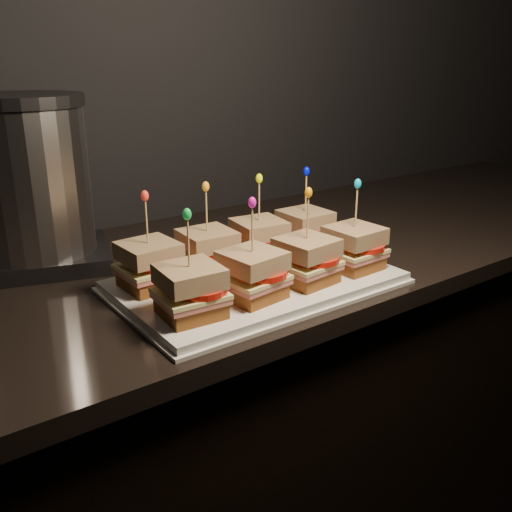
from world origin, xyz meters
TOP-DOWN VIEW (x-y plane):
  - wall_back at (0.00, 2.00)m, footprint 4.00×0.04m
  - cabinet at (0.11, 1.69)m, footprint 2.31×0.61m
  - granite_slab at (0.11, 1.69)m, footprint 2.35×0.65m
  - platter at (-0.07, 1.53)m, footprint 0.45×0.28m
  - platter_rim at (-0.07, 1.53)m, footprint 0.46×0.29m
  - sandwich_0_bread_bot at (-0.23, 1.60)m, footprint 0.09×0.09m
  - sandwich_0_ham at (-0.23, 1.60)m, footprint 0.09×0.09m
  - sandwich_0_cheese at (-0.23, 1.60)m, footprint 0.10×0.09m
  - sandwich_0_tomato at (-0.22, 1.59)m, footprint 0.08×0.08m
  - sandwich_0_bread_top at (-0.23, 1.60)m, footprint 0.09×0.09m
  - sandwich_0_pick at (-0.23, 1.60)m, footprint 0.00×0.00m
  - sandwich_0_frill at (-0.23, 1.60)m, footprint 0.01×0.01m
  - sandwich_1_bread_bot at (-0.12, 1.60)m, footprint 0.09×0.09m
  - sandwich_1_ham at (-0.12, 1.60)m, footprint 0.09×0.09m
  - sandwich_1_cheese at (-0.12, 1.60)m, footprint 0.10×0.09m
  - sandwich_1_tomato at (-0.11, 1.59)m, footprint 0.08×0.08m
  - sandwich_1_bread_top at (-0.12, 1.60)m, footprint 0.09×0.09m
  - sandwich_1_pick at (-0.12, 1.60)m, footprint 0.00×0.00m
  - sandwich_1_frill at (-0.12, 1.60)m, footprint 0.01×0.01m
  - sandwich_2_bread_bot at (-0.02, 1.60)m, footprint 0.09×0.09m
  - sandwich_2_ham at (-0.02, 1.60)m, footprint 0.10×0.10m
  - sandwich_2_cheese at (-0.02, 1.60)m, footprint 0.10×0.10m
  - sandwich_2_tomato at (-0.00, 1.59)m, footprint 0.08×0.08m
  - sandwich_2_bread_top at (-0.02, 1.60)m, footprint 0.09×0.09m
  - sandwich_2_pick at (-0.02, 1.60)m, footprint 0.00×0.00m
  - sandwich_2_frill at (-0.02, 1.60)m, footprint 0.01×0.01m
  - sandwich_3_bread_bot at (0.09, 1.60)m, footprint 0.08×0.08m
  - sandwich_3_ham at (0.09, 1.60)m, footprint 0.09×0.09m
  - sandwich_3_cheese at (0.09, 1.60)m, footprint 0.09×0.09m
  - sandwich_3_tomato at (0.10, 1.59)m, footprint 0.08×0.08m
  - sandwich_3_bread_top at (0.09, 1.60)m, footprint 0.08×0.08m
  - sandwich_3_pick at (0.09, 1.60)m, footprint 0.00×0.00m
  - sandwich_3_frill at (0.09, 1.60)m, footprint 0.01×0.01m
  - sandwich_4_bread_bot at (-0.23, 1.47)m, footprint 0.09×0.09m
  - sandwich_4_ham at (-0.23, 1.47)m, footprint 0.10×0.09m
  - sandwich_4_cheese at (-0.23, 1.47)m, footprint 0.10×0.09m
  - sandwich_4_tomato at (-0.22, 1.46)m, footprint 0.08×0.08m
  - sandwich_4_bread_top at (-0.23, 1.47)m, footprint 0.09×0.09m
  - sandwich_4_pick at (-0.23, 1.47)m, footprint 0.00×0.00m
  - sandwich_4_frill at (-0.23, 1.47)m, footprint 0.01×0.01m
  - sandwich_5_bread_bot at (-0.12, 1.47)m, footprint 0.09×0.09m
  - sandwich_5_ham at (-0.12, 1.47)m, footprint 0.10×0.10m
  - sandwich_5_cheese at (-0.12, 1.47)m, footprint 0.10×0.10m
  - sandwich_5_tomato at (-0.11, 1.46)m, footprint 0.08×0.08m
  - sandwich_5_bread_top at (-0.12, 1.47)m, footprint 0.09×0.09m
  - sandwich_5_pick at (-0.12, 1.47)m, footprint 0.00×0.00m
  - sandwich_5_frill at (-0.12, 1.47)m, footprint 0.01×0.01m
  - sandwich_6_bread_bot at (-0.02, 1.47)m, footprint 0.09×0.09m
  - sandwich_6_ham at (-0.02, 1.47)m, footprint 0.10×0.09m
  - sandwich_6_cheese at (-0.02, 1.47)m, footprint 0.10×0.10m
  - sandwich_6_tomato at (-0.00, 1.46)m, footprint 0.08×0.08m
  - sandwich_6_bread_top at (-0.02, 1.47)m, footprint 0.09×0.09m
  - sandwich_6_pick at (-0.02, 1.47)m, footprint 0.00×0.00m
  - sandwich_6_frill at (-0.02, 1.47)m, footprint 0.01×0.01m
  - sandwich_7_bread_bot at (0.09, 1.47)m, footprint 0.08×0.08m
  - sandwich_7_ham at (0.09, 1.47)m, footprint 0.09×0.09m
  - sandwich_7_cheese at (0.09, 1.47)m, footprint 0.09×0.09m
  - sandwich_7_tomato at (0.10, 1.46)m, footprint 0.08×0.08m
  - sandwich_7_bread_top at (0.09, 1.47)m, footprint 0.09×0.09m
  - sandwich_7_pick at (0.09, 1.47)m, footprint 0.00×0.00m
  - sandwich_7_frill at (0.09, 1.47)m, footprint 0.01×0.01m
  - appliance_base at (-0.33, 1.85)m, footprint 0.28×0.26m
  - appliance_body at (-0.33, 1.85)m, footprint 0.20×0.20m
  - appliance_lid at (-0.33, 1.85)m, footprint 0.21×0.21m
  - appliance at (-0.33, 1.85)m, footprint 0.24×0.20m

SIDE VIEW (x-z plane):
  - cabinet at x=0.11m, z-range 0.00..0.89m
  - granite_slab at x=0.11m, z-range 0.89..0.93m
  - platter_rim at x=-0.07m, z-range 0.93..0.93m
  - platter at x=-0.07m, z-range 0.93..0.94m
  - appliance_base at x=-0.33m, z-range 0.93..0.96m
  - sandwich_0_bread_bot at x=-0.23m, z-range 0.94..0.97m
  - sandwich_1_bread_bot at x=-0.12m, z-range 0.94..0.97m
  - sandwich_2_bread_bot at x=-0.02m, z-range 0.94..0.97m
  - sandwich_3_bread_bot at x=0.09m, z-range 0.94..0.97m
  - sandwich_4_bread_bot at x=-0.23m, z-range 0.94..0.97m
  - sandwich_5_bread_bot at x=-0.12m, z-range 0.94..0.97m
  - sandwich_6_bread_bot at x=-0.02m, z-range 0.94..0.97m
  - sandwich_7_bread_bot at x=0.09m, z-range 0.94..0.97m
  - sandwich_0_ham at x=-0.23m, z-range 0.97..0.97m
  - sandwich_1_ham at x=-0.12m, z-range 0.97..0.97m
  - sandwich_2_ham at x=-0.02m, z-range 0.97..0.97m
  - sandwich_3_ham at x=0.09m, z-range 0.97..0.97m
  - sandwich_4_ham at x=-0.23m, z-range 0.97..0.97m
  - sandwich_5_ham at x=-0.12m, z-range 0.97..0.97m
  - sandwich_6_ham at x=-0.02m, z-range 0.97..0.97m
  - sandwich_7_ham at x=0.09m, z-range 0.97..0.97m
  - sandwich_0_cheese at x=-0.23m, z-range 0.97..0.98m
  - sandwich_1_cheese at x=-0.12m, z-range 0.97..0.98m
  - sandwich_2_cheese at x=-0.02m, z-range 0.97..0.98m
  - sandwich_3_cheese at x=0.09m, z-range 0.97..0.98m
  - sandwich_4_cheese at x=-0.23m, z-range 0.97..0.98m
  - sandwich_5_cheese at x=-0.12m, z-range 0.97..0.98m
  - sandwich_6_cheese at x=-0.02m, z-range 0.97..0.98m
  - sandwich_7_cheese at x=0.09m, z-range 0.97..0.98m
  - sandwich_0_tomato at x=-0.22m, z-range 0.98..0.99m
  - sandwich_1_tomato at x=-0.11m, z-range 0.98..0.99m
  - sandwich_2_tomato at x=0.00m, z-range 0.98..0.99m
  - sandwich_3_tomato at x=0.10m, z-range 0.98..0.99m
  - sandwich_4_tomato at x=-0.22m, z-range 0.98..0.99m
  - sandwich_5_tomato at x=-0.11m, z-range 0.98..0.99m
  - sandwich_6_tomato at x=0.00m, z-range 0.98..0.99m
  - sandwich_7_tomato at x=0.10m, z-range 0.98..0.99m
  - sandwich_0_bread_top at x=-0.23m, z-range 0.99..1.02m
  - sandwich_1_bread_top at x=-0.12m, z-range 0.99..1.02m
  - sandwich_2_bread_top at x=-0.02m, z-range 0.99..1.02m
  - sandwich_3_bread_top at x=0.09m, z-range 0.99..1.02m
  - sandwich_4_bread_top at x=-0.23m, z-range 0.99..1.02m
  - sandwich_5_bread_top at x=-0.12m, z-range 0.99..1.02m
  - sandwich_6_bread_top at x=-0.02m, z-range 0.99..1.02m
  - sandwich_7_bread_top at x=0.09m, z-range 0.99..1.02m
  - sandwich_0_pick at x=-0.23m, z-range 1.00..1.09m
  - sandwich_1_pick at x=-0.12m, z-range 1.00..1.09m
  - sandwich_2_pick at x=-0.02m, z-range 1.00..1.09m
  - sandwich_3_pick at x=0.09m, z-range 1.00..1.09m
  - sandwich_4_pick at x=-0.23m, z-range 1.00..1.09m
  - sandwich_5_pick at x=-0.12m, z-range 1.00..1.09m
  - sandwich_6_pick at x=-0.02m, z-range 1.00..1.09m
  - sandwich_7_pick at x=0.09m, z-range 1.00..1.09m
  - appliance at x=-0.33m, z-range 0.93..1.23m
  - appliance_body at x=-0.33m, z-range 0.96..1.21m
  - sandwich_0_frill at x=-0.23m, z-range 1.08..1.10m
  - sandwich_1_frill at x=-0.12m, z-range 1.08..1.10m
  - sandwich_2_frill at x=-0.02m, z-range 1.08..1.10m
  - sandwich_3_frill at x=0.09m, z-range 1.08..1.10m
  - sandwich_4_frill at x=-0.23m, z-range 1.08..1.10m
  - sandwich_5_frill at x=-0.12m, z-range 1.08..1.10m
  - sandwich_6_frill at x=-0.02m, z-range 1.08..1.10m
  - sandwich_7_frill at x=0.09m, z-range 1.08..1.10m
  - appliance_lid at x=-0.33m, z-range 1.21..1.23m
  - wall_back at x=0.00m, z-range 0.00..2.70m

